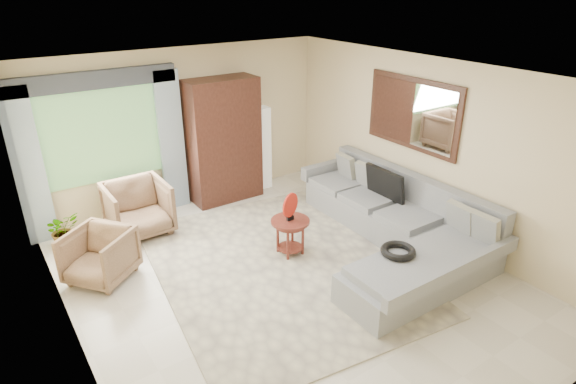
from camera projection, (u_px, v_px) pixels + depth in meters
ground at (287, 279)px, 6.23m from camera, size 6.00×6.00×0.00m
area_rug at (277, 266)px, 6.50m from camera, size 3.48×4.34×0.02m
sectional_sofa at (397, 228)px, 6.90m from camera, size 2.30×3.46×0.90m
tv_screen at (385, 184)px, 7.28m from camera, size 0.14×0.74×0.48m
garden_hose at (398, 251)px, 5.83m from camera, size 0.43×0.43×0.09m
coffee_table at (290, 236)px, 6.69m from camera, size 0.54×0.54×0.54m
red_disc at (290, 205)px, 6.49m from camera, size 0.32×0.15×0.34m
armchair_left at (100, 256)px, 6.11m from camera, size 1.04×1.04×0.68m
armchair_right at (138, 209)px, 7.21m from camera, size 0.87×0.90×0.81m
potted_plant at (63, 230)px, 6.93m from camera, size 0.56×0.53×0.50m
armoire at (223, 141)px, 8.13m from camera, size 1.20×0.55×2.10m
floor_lamp at (262, 148)px, 8.71m from camera, size 0.24×0.24×1.50m
window at (101, 136)px, 7.20m from camera, size 1.80×0.04×1.40m
curtain_left at (28, 168)px, 6.69m from camera, size 0.40×0.08×2.30m
curtain_right at (172, 142)px, 7.77m from camera, size 0.40×0.08×2.30m
valance at (93, 80)px, 6.80m from camera, size 2.40×0.12×0.26m
wall_mirror at (412, 114)px, 7.05m from camera, size 0.05×1.70×1.05m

